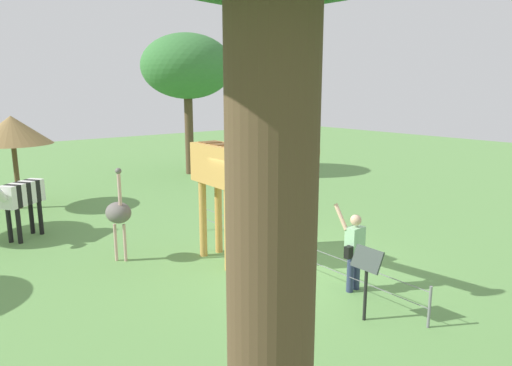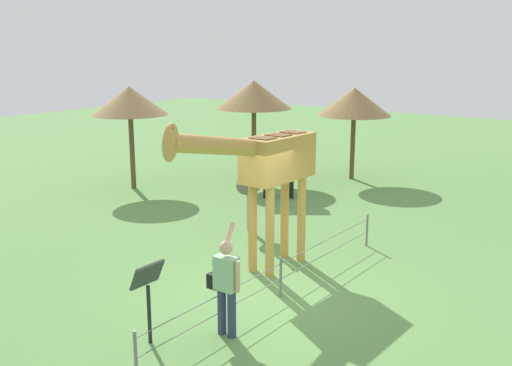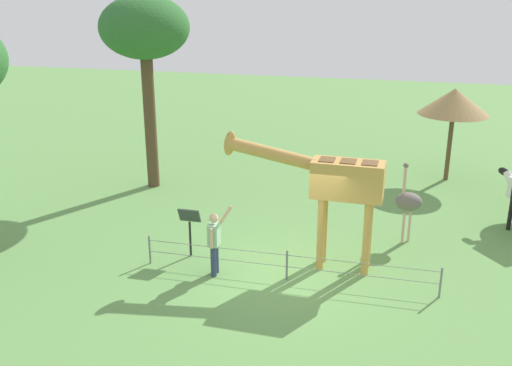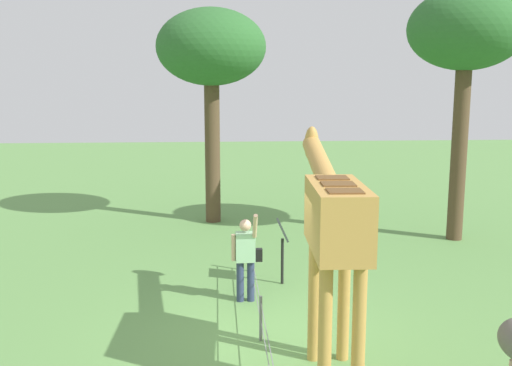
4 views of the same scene
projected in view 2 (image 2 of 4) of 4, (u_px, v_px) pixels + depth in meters
The scene contains 10 objects.
ground_plane at pixel (274, 294), 10.90m from camera, with size 60.00×60.00×0.00m, color #60934C.
giraffe at pixel (268, 166), 11.56m from camera, with size 3.97×0.76×3.32m.
visitor at pixel (226, 282), 9.17m from camera, with size 0.55×0.58×1.77m.
zebra at pixel (276, 160), 17.63m from camera, with size 1.31×1.63×1.66m.
ostrich at pixel (248, 185), 14.33m from camera, with size 0.70×0.56×2.25m.
shade_hut_near at pixel (130, 101), 18.39m from camera, with size 2.41×2.41×3.27m.
shade_hut_far at pixel (354, 102), 19.76m from camera, with size 2.51×2.51×3.13m.
shade_hut_aside at pixel (254, 95), 19.70m from camera, with size 2.56×2.56×3.37m.
info_sign at pixel (148, 286), 8.91m from camera, with size 0.56×0.21×1.32m.
wire_fence at pixel (281, 276), 10.73m from camera, with size 7.05×0.05×0.75m.
Camera 2 is at (8.32, 5.81, 4.51)m, focal length 41.17 mm.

